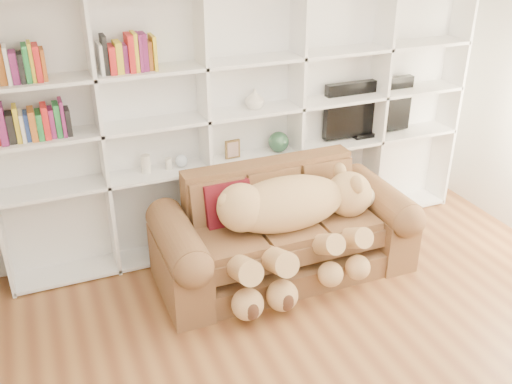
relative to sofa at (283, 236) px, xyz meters
name	(u,v)px	position (x,y,z in m)	size (l,w,h in m)	color
wall_back	(243,99)	(-0.04, 0.82, 1.00)	(5.00, 0.02, 2.70)	silver
bookshelf	(223,111)	(-0.28, 0.69, 0.96)	(4.43, 0.35, 2.40)	white
sofa	(283,236)	(0.00, 0.00, 0.00)	(2.20, 0.95, 0.93)	brown
teddy_bear	(292,218)	(-0.01, -0.19, 0.28)	(1.54, 0.87, 0.89)	#E0B970
throw_pillow	(227,205)	(-0.45, 0.15, 0.32)	(0.40, 0.13, 0.40)	#5A100F
gift_box	(358,243)	(0.75, -0.06, -0.22)	(0.33, 0.31, 0.27)	red
tv	(368,109)	(1.22, 0.68, 0.79)	(0.95, 0.18, 0.56)	black
picture_frame	(233,149)	(-0.22, 0.63, 0.61)	(0.14, 0.03, 0.17)	brown
green_vase	(279,142)	(0.23, 0.63, 0.61)	(0.19, 0.19, 0.19)	#2D573B
figurine_tall	(146,164)	(-1.02, 0.63, 0.60)	(0.08, 0.08, 0.16)	silver
figurine_short	(169,164)	(-0.82, 0.63, 0.57)	(0.06, 0.06, 0.10)	silver
snow_globe	(181,161)	(-0.70, 0.63, 0.58)	(0.11, 0.11, 0.11)	silver
shelf_vase	(255,99)	(-0.01, 0.63, 1.05)	(0.17, 0.17, 0.18)	beige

